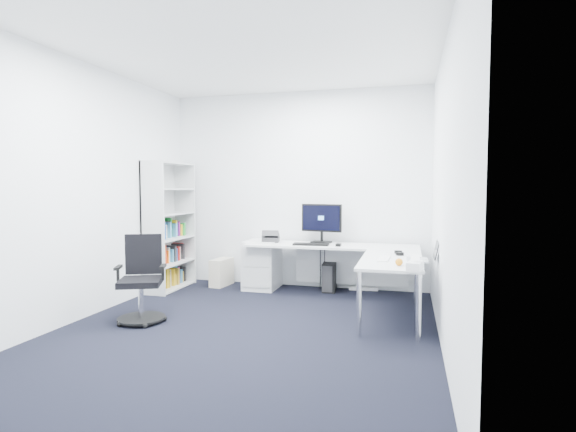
% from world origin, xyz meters
% --- Properties ---
extents(ground, '(4.20, 4.20, 0.00)m').
position_xyz_m(ground, '(0.00, 0.00, 0.00)').
color(ground, black).
extents(ceiling, '(4.20, 4.20, 0.00)m').
position_xyz_m(ceiling, '(0.00, 0.00, 2.70)').
color(ceiling, white).
extents(wall_back, '(3.60, 0.02, 2.70)m').
position_xyz_m(wall_back, '(0.00, 2.10, 1.35)').
color(wall_back, white).
rests_on(wall_back, ground).
extents(wall_front, '(3.60, 0.02, 2.70)m').
position_xyz_m(wall_front, '(0.00, -2.10, 1.35)').
color(wall_front, white).
rests_on(wall_front, ground).
extents(wall_left, '(0.02, 4.20, 2.70)m').
position_xyz_m(wall_left, '(-1.80, 0.00, 1.35)').
color(wall_left, white).
rests_on(wall_left, ground).
extents(wall_right, '(0.02, 4.20, 2.70)m').
position_xyz_m(wall_right, '(1.80, 0.00, 1.35)').
color(wall_right, white).
rests_on(wall_right, ground).
extents(l_desk, '(2.21, 1.24, 0.64)m').
position_xyz_m(l_desk, '(0.55, 1.40, 0.32)').
color(l_desk, silver).
rests_on(l_desk, ground).
extents(drawer_pedestal, '(0.43, 0.53, 0.66)m').
position_xyz_m(drawer_pedestal, '(-0.42, 1.81, 0.33)').
color(drawer_pedestal, silver).
rests_on(drawer_pedestal, ground).
extents(bookshelf, '(0.34, 0.86, 1.72)m').
position_xyz_m(bookshelf, '(-1.62, 1.45, 0.86)').
color(bookshelf, silver).
rests_on(bookshelf, ground).
extents(task_chair, '(0.65, 0.65, 0.89)m').
position_xyz_m(task_chair, '(-1.13, -0.00, 0.44)').
color(task_chair, black).
rests_on(task_chair, ground).
extents(black_pc_tower, '(0.20, 0.40, 0.38)m').
position_xyz_m(black_pc_tower, '(0.50, 1.91, 0.19)').
color(black_pc_tower, black).
rests_on(black_pc_tower, ground).
extents(beige_pc_tower, '(0.23, 0.42, 0.38)m').
position_xyz_m(beige_pc_tower, '(-1.03, 1.81, 0.19)').
color(beige_pc_tower, beige).
rests_on(beige_pc_tower, ground).
extents(power_strip, '(0.39, 0.10, 0.04)m').
position_xyz_m(power_strip, '(0.94, 2.04, 0.02)').
color(power_strip, white).
rests_on(power_strip, ground).
extents(monitor, '(0.58, 0.27, 0.53)m').
position_xyz_m(monitor, '(0.39, 1.85, 0.91)').
color(monitor, black).
rests_on(monitor, l_desk).
extents(black_keyboard, '(0.46, 0.19, 0.02)m').
position_xyz_m(black_keyboard, '(0.31, 1.60, 0.66)').
color(black_keyboard, black).
rests_on(black_keyboard, l_desk).
extents(mouse, '(0.06, 0.10, 0.03)m').
position_xyz_m(mouse, '(0.66, 1.59, 0.66)').
color(mouse, black).
rests_on(mouse, l_desk).
extents(desk_phone, '(0.26, 0.26, 0.15)m').
position_xyz_m(desk_phone, '(-0.29, 1.78, 0.72)').
color(desk_phone, '#29292B').
rests_on(desk_phone, l_desk).
extents(laptop, '(0.32, 0.31, 0.22)m').
position_xyz_m(laptop, '(1.60, 0.69, 0.75)').
color(laptop, silver).
rests_on(laptop, l_desk).
extents(white_keyboard, '(0.12, 0.38, 0.01)m').
position_xyz_m(white_keyboard, '(1.27, 0.69, 0.65)').
color(white_keyboard, white).
rests_on(white_keyboard, l_desk).
extents(headphones, '(0.16, 0.22, 0.05)m').
position_xyz_m(headphones, '(1.41, 1.08, 0.67)').
color(headphones, black).
rests_on(headphones, l_desk).
extents(orange_fruit, '(0.07, 0.07, 0.07)m').
position_xyz_m(orange_fruit, '(1.43, 0.33, 0.68)').
color(orange_fruit, orange).
rests_on(orange_fruit, l_desk).
extents(tissue_box, '(0.16, 0.24, 0.08)m').
position_xyz_m(tissue_box, '(1.57, 0.14, 0.68)').
color(tissue_box, white).
rests_on(tissue_box, l_desk).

